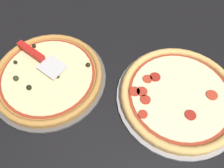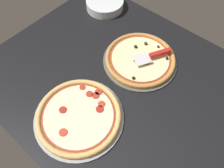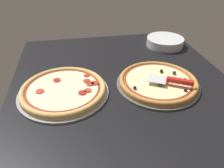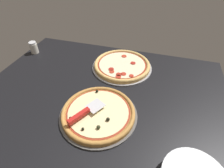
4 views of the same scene
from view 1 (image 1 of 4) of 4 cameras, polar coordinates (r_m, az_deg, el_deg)
The scene contains 6 objects.
ground_plane at distance 80.24cm, azimuth -3.97°, elevation 1.61°, with size 145.36×109.52×3.60cm, color black.
pizza_pan_front at distance 80.28cm, azimuth -16.07°, elevation 1.39°, with size 40.05×40.05×1.00cm, color #565451.
pizza_front at distance 78.81cm, azimuth -16.39°, elevation 2.13°, with size 37.65×37.65×3.88cm.
pizza_pan_back at distance 76.54cm, azimuth 16.90°, elevation -3.43°, with size 41.42×41.42×1.00cm, color #939399.
pizza_back at distance 74.98cm, azimuth 17.22°, elevation -2.76°, with size 38.94×38.94×2.84cm.
serving_spatula at distance 81.46cm, azimuth -19.40°, elevation 7.32°, with size 14.00×20.14×2.00cm.
Camera 1 is at (42.67, 11.76, 65.13)cm, focal length 35.00 mm.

